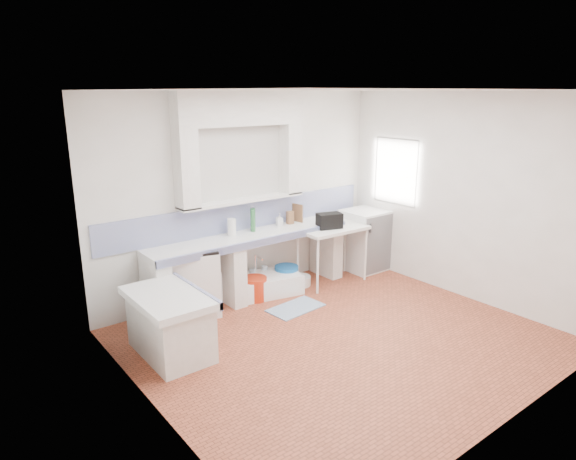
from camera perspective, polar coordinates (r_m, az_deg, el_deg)
floor at (r=6.00m, az=6.02°, el=-12.22°), size 4.50×4.50×0.00m
ceiling at (r=5.32m, az=6.89°, el=15.57°), size 4.50×4.50×0.00m
wall_back at (r=7.03m, az=-5.04°, el=4.08°), size 4.50×0.00×4.50m
wall_front at (r=4.37m, az=25.09°, el=-4.51°), size 4.50×0.00×4.50m
wall_left at (r=4.30m, az=-15.68°, el=-3.89°), size 0.00×4.50×4.50m
wall_right at (r=7.22m, az=19.37°, el=3.56°), size 0.00×4.50×4.50m
alcove_mass at (r=6.73m, az=-5.41°, el=13.66°), size 1.90×0.25×0.45m
window_frame at (r=8.01m, az=12.99°, el=6.61°), size 0.35×0.86×1.06m
lace_valance at (r=7.85m, az=12.48°, el=9.27°), size 0.01×0.84×0.24m
counter_slab at (r=6.86m, az=-4.26°, el=-0.84°), size 3.00×0.60×0.08m
counter_lip at (r=6.64m, az=-2.91°, el=-1.38°), size 3.00×0.04×0.10m
counter_pier_left at (r=6.38m, az=-14.75°, el=-6.87°), size 0.20×0.55×0.82m
counter_pier_mid at (r=6.82m, az=-6.64°, el=-4.97°), size 0.20×0.55×0.82m
counter_pier_right at (r=7.82m, az=4.37°, el=-2.23°), size 0.20×0.55×0.82m
peninsula_top at (r=5.53m, az=-13.48°, el=-7.52°), size 0.70×1.10×0.08m
peninsula_base at (r=5.68m, az=-13.26°, el=-10.78°), size 0.60×1.00×0.62m
peninsula_lip at (r=5.66m, az=-10.44°, el=-6.80°), size 0.04×1.10×0.10m
backsplash at (r=7.08m, az=-4.91°, el=1.68°), size 4.27×0.03×0.40m
stove at (r=6.56m, az=-10.80°, el=-5.87°), size 0.73×0.72×0.85m
sink at (r=7.16m, az=-2.78°, el=-6.34°), size 1.12×0.76×0.25m
side_table at (r=7.52m, az=5.05°, el=-2.83°), size 1.05×0.61×0.05m
fridge at (r=8.12m, az=8.68°, el=-1.13°), size 0.63×0.63×0.97m
bucket_red at (r=6.97m, az=-3.81°, el=-6.65°), size 0.42×0.42×0.32m
bucket_orange at (r=7.12m, az=-1.98°, el=-6.34°), size 0.33×0.33×0.27m
bucket_blue at (r=7.36m, az=-0.17°, el=-5.36°), size 0.42×0.42×0.33m
basin_white at (r=7.48m, az=1.26°, el=-5.78°), size 0.42×0.42×0.14m
water_bottle_a at (r=7.26m, az=-4.11°, el=-5.73°), size 0.11×0.11×0.32m
water_bottle_b at (r=7.37m, az=-2.68°, el=-5.32°), size 0.10×0.10×0.33m
black_bag at (r=7.31m, az=4.73°, el=1.06°), size 0.40×0.30×0.22m
green_bottle_a at (r=6.96m, az=-4.03°, el=1.06°), size 0.07×0.07×0.31m
green_bottle_b at (r=7.00m, az=-4.02°, el=1.20°), size 0.09×0.09×0.32m
knife_block at (r=7.36m, az=0.23°, el=1.43°), size 0.10×0.09×0.19m
cutting_board at (r=7.47m, az=1.10°, el=1.96°), size 0.05×0.20×0.27m
paper_towel at (r=6.79m, az=-6.44°, el=0.33°), size 0.12×0.12×0.23m
soap_bottle at (r=7.24m, az=-0.98°, el=1.19°), size 0.11×0.11×0.19m
rug at (r=6.73m, az=0.88°, el=-8.86°), size 0.77×0.49×0.01m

